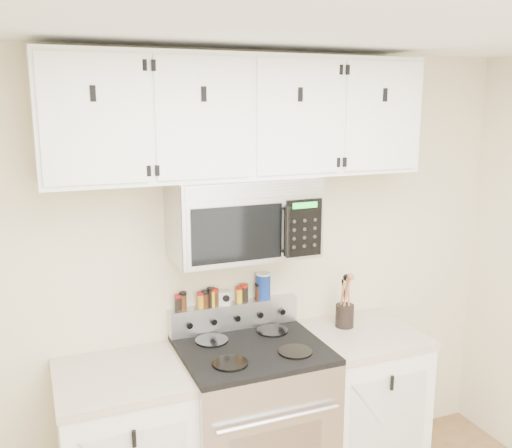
{
  "coord_description": "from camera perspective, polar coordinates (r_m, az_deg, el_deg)",
  "views": [
    {
      "loc": [
        -1.04,
        -1.2,
        2.23
      ],
      "look_at": [
        0.03,
        1.45,
        1.61
      ],
      "focal_mm": 40.0,
      "sensor_mm": 36.0,
      "label": 1
    }
  ],
  "objects": [
    {
      "name": "spice_jar_8",
      "position": [
        3.29,
        -1.19,
        -6.89
      ],
      "size": [
        0.05,
        0.05,
        0.1
      ],
      "color": "black",
      "rests_on": "range"
    },
    {
      "name": "spice_jar_9",
      "position": [
        3.33,
        0.28,
        -6.75
      ],
      "size": [
        0.04,
        0.04,
        0.1
      ],
      "color": "#442110",
      "rests_on": "range"
    },
    {
      "name": "spice_jar_5",
      "position": [
        3.23,
        -4.46,
        -7.29
      ],
      "size": [
        0.04,
        0.04,
        0.1
      ],
      "color": "gold",
      "rests_on": "range"
    },
    {
      "name": "spice_jar_10",
      "position": [
        3.33,
        0.57,
        -6.75
      ],
      "size": [
        0.04,
        0.04,
        0.09
      ],
      "color": "yellow",
      "rests_on": "range"
    },
    {
      "name": "utensil_crock",
      "position": [
        3.45,
        8.86,
        -8.87
      ],
      "size": [
        0.11,
        0.11,
        0.32
      ],
      "color": "black",
      "rests_on": "base_cabinet_right"
    },
    {
      "name": "spice_jar_7",
      "position": [
        3.29,
        -1.66,
        -7.04
      ],
      "size": [
        0.04,
        0.04,
        0.09
      ],
      "color": "gold",
      "rests_on": "range"
    },
    {
      "name": "spice_jar_2",
      "position": [
        3.22,
        -5.56,
        -7.55
      ],
      "size": [
        0.04,
        0.04,
        0.09
      ],
      "color": "orange",
      "rests_on": "range"
    },
    {
      "name": "salt_canister",
      "position": [
        3.33,
        0.73,
        -6.22
      ],
      "size": [
        0.09,
        0.09,
        0.16
      ],
      "color": "navy",
      "rests_on": "range"
    },
    {
      "name": "spice_jar_0",
      "position": [
        3.19,
        -7.76,
        -7.79
      ],
      "size": [
        0.04,
        0.04,
        0.09
      ],
      "color": "black",
      "rests_on": "range"
    },
    {
      "name": "upper_cabinets",
      "position": [
        2.97,
        -1.5,
        10.66
      ],
      "size": [
        2.0,
        0.35,
        0.62
      ],
      "color": "white",
      "rests_on": "back_wall"
    },
    {
      "name": "spice_jar_1",
      "position": [
        3.19,
        -7.3,
        -7.64
      ],
      "size": [
        0.04,
        0.04,
        0.1
      ],
      "color": "#442710",
      "rests_on": "range"
    },
    {
      "name": "microwave",
      "position": [
        3.01,
        -1.27,
        0.68
      ],
      "size": [
        0.76,
        0.44,
        0.42
      ],
      "color": "#9E9EA3",
      "rests_on": "back_wall"
    },
    {
      "name": "spice_jar_3",
      "position": [
        3.22,
        -5.12,
        -7.47
      ],
      "size": [
        0.04,
        0.04,
        0.09
      ],
      "color": "#42200F",
      "rests_on": "range"
    },
    {
      "name": "range",
      "position": [
        3.32,
        -0.35,
        -19.46
      ],
      "size": [
        0.76,
        0.65,
        1.1
      ],
      "color": "#B7B7BA",
      "rests_on": "floor"
    },
    {
      "name": "base_cabinet_right",
      "position": [
        3.63,
        10.17,
        -17.2
      ],
      "size": [
        0.64,
        0.62,
        0.92
      ],
      "color": "white",
      "rests_on": "floor"
    },
    {
      "name": "spice_jar_6",
      "position": [
        3.24,
        -4.06,
        -7.3
      ],
      "size": [
        0.04,
        0.04,
        0.1
      ],
      "color": "#40220F",
      "rests_on": "range"
    },
    {
      "name": "kitchen_timer",
      "position": [
        3.26,
        -3.16,
        -7.36
      ],
      "size": [
        0.08,
        0.08,
        0.08
      ],
      "primitive_type": "cube",
      "rotation": [
        0.0,
        0.0,
        -0.43
      ],
      "color": "silver",
      "rests_on": "range"
    },
    {
      "name": "spice_jar_4",
      "position": [
        3.23,
        -4.48,
        -7.28
      ],
      "size": [
        0.04,
        0.04,
        0.11
      ],
      "color": "black",
      "rests_on": "range"
    },
    {
      "name": "back_wall",
      "position": [
        3.27,
        -2.43,
        -5.23
      ],
      "size": [
        3.5,
        0.01,
        2.5
      ],
      "primitive_type": "cube",
      "color": "beige",
      "rests_on": "floor"
    }
  ]
}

